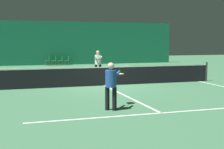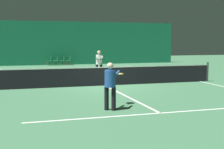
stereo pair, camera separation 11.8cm
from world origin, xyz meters
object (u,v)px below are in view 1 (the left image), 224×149
object	(u,v)px
player_near	(111,82)
player_far	(98,62)
courtside_chair_1	(54,60)
tennis_ball	(106,105)
courtside_chair_0	(48,60)
courtside_chair_2	(61,60)
tennis_net	(104,75)
courtside_chair_3	(67,60)

from	to	relation	value
player_near	player_far	distance (m)	9.20
courtside_chair_1	tennis_ball	world-z (taller)	courtside_chair_1
courtside_chair_0	courtside_chair_2	size ratio (longest dim) A/B	1.00
courtside_chair_0	player_near	bearing A→B (deg)	-0.04
tennis_net	courtside_chair_3	world-z (taller)	tennis_net
courtside_chair_0	courtside_chair_2	xyz separation A→B (m)	(1.21, 0.00, 0.00)
courtside_chair_1	courtside_chair_3	bearing A→B (deg)	90.00
tennis_net	courtside_chair_2	world-z (taller)	tennis_net
player_near	tennis_ball	size ratio (longest dim) A/B	23.34
tennis_ball	tennis_net	bearing A→B (deg)	74.69
player_near	courtside_chair_3	world-z (taller)	player_near
courtside_chair_1	tennis_ball	xyz separation A→B (m)	(-0.60, -19.37, -0.45)
tennis_net	player_near	distance (m)	5.69
tennis_net	courtside_chair_3	bearing A→B (deg)	88.06
courtside_chair_0	courtside_chair_2	world-z (taller)	same
player_near	courtside_chair_0	world-z (taller)	player_near
tennis_net	player_far	distance (m)	3.57
courtside_chair_1	tennis_ball	distance (m)	19.38
courtside_chair_2	tennis_net	bearing A→B (deg)	0.45
player_near	courtside_chair_0	xyz separation A→B (m)	(0.02, 20.05, -0.41)
courtside_chair_2	tennis_ball	world-z (taller)	courtside_chair_2
courtside_chair_0	courtside_chair_1	bearing A→B (deg)	90.00
tennis_net	player_near	bearing A→B (deg)	-103.67
player_far	tennis_ball	distance (m)	8.59
player_near	tennis_ball	xyz separation A→B (m)	(0.02, 0.68, -0.87)
courtside_chair_3	tennis_ball	bearing A→B (deg)	-5.35
tennis_net	courtside_chair_0	world-z (taller)	tennis_net
tennis_net	tennis_ball	size ratio (longest dim) A/B	181.82
player_near	player_far	xyz separation A→B (m)	(1.94, 9.00, 0.07)
tennis_net	player_near	xyz separation A→B (m)	(-1.34, -5.51, 0.39)
courtside_chair_2	courtside_chair_3	world-z (taller)	same
player_near	courtside_chair_1	distance (m)	20.06
tennis_ball	player_near	bearing A→B (deg)	-91.47
player_far	courtside_chair_2	size ratio (longest dim) A/B	1.98
tennis_net	courtside_chair_0	bearing A→B (deg)	95.21
courtside_chair_1	courtside_chair_3	distance (m)	1.21
player_far	tennis_ball	xyz separation A→B (m)	(-1.92, -8.32, -0.94)
tennis_ball	courtside_chair_0	bearing A→B (deg)	90.01
player_near	tennis_ball	distance (m)	1.10
tennis_net	courtside_chair_2	size ratio (longest dim) A/B	14.29
tennis_net	courtside_chair_1	world-z (taller)	tennis_net
courtside_chair_3	player_near	bearing A→B (deg)	-5.22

